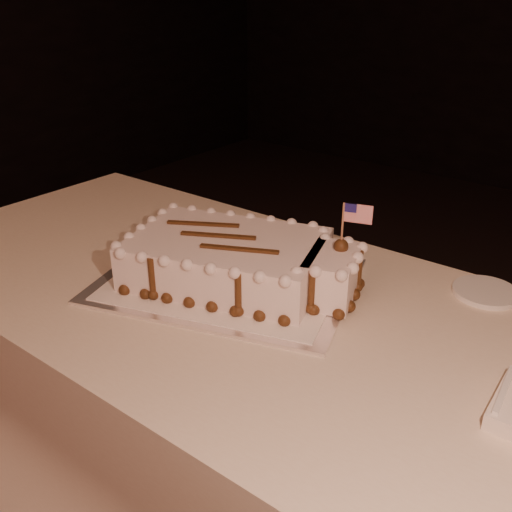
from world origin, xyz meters
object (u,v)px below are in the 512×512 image
Objects in this scene: banquet_table at (355,491)px; cake_board at (228,281)px; side_plate at (486,292)px; sheet_cake at (239,260)px.

banquet_table is 4.42× the size of cake_board.
side_plate is (0.11, 0.32, 0.38)m from banquet_table.
side_plate is (0.47, 0.30, 0.00)m from cake_board.
sheet_cake is 3.87× the size of side_plate.
banquet_table is at bearing -108.35° from side_plate.
sheet_cake is (0.03, 0.01, 0.05)m from cake_board.
sheet_cake reaches higher than side_plate.
banquet_table is 4.48× the size of sheet_cake.
banquet_table is 0.55m from sheet_cake.
banquet_table is 17.35× the size of side_plate.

